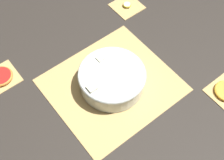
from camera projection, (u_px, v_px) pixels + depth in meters
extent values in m
plane|color=#2D2823|center=(112.00, 85.00, 1.16)|extent=(6.00, 6.00, 0.00)
cube|color=tan|center=(112.00, 85.00, 1.16)|extent=(0.44, 0.40, 0.01)
cube|color=#4C381E|center=(77.00, 108.00, 1.10)|extent=(0.01, 0.40, 0.00)
cube|color=#4C381E|center=(91.00, 98.00, 1.12)|extent=(0.01, 0.40, 0.00)
cube|color=#4C381E|center=(105.00, 89.00, 1.14)|extent=(0.01, 0.40, 0.00)
cube|color=#4C381E|center=(119.00, 80.00, 1.17)|extent=(0.01, 0.40, 0.00)
cube|color=#4C381E|center=(132.00, 71.00, 1.19)|extent=(0.01, 0.40, 0.00)
cube|color=#4C381E|center=(144.00, 63.00, 1.21)|extent=(0.01, 0.40, 0.00)
cube|color=#4C381E|center=(222.00, 95.00, 1.13)|extent=(0.00, 0.12, 0.00)
cube|color=tan|center=(1.00, 78.00, 1.17)|extent=(0.12, 0.12, 0.01)
cube|color=#4C381E|center=(1.00, 77.00, 1.17)|extent=(0.00, 0.12, 0.00)
cube|color=#4C381E|center=(9.00, 73.00, 1.18)|extent=(0.00, 0.12, 0.00)
cube|color=tan|center=(127.00, 6.00, 1.38)|extent=(0.12, 0.12, 0.01)
cube|color=#4C381E|center=(122.00, 9.00, 1.37)|extent=(0.00, 0.12, 0.00)
cube|color=#4C381E|center=(127.00, 6.00, 1.38)|extent=(0.00, 0.12, 0.00)
cube|color=#4C381E|center=(132.00, 3.00, 1.39)|extent=(0.00, 0.12, 0.00)
cylinder|color=silver|center=(112.00, 79.00, 1.12)|extent=(0.24, 0.24, 0.07)
torus|color=silver|center=(112.00, 74.00, 1.10)|extent=(0.24, 0.24, 0.01)
cylinder|color=beige|center=(128.00, 63.00, 1.14)|extent=(0.02, 0.02, 0.01)
cylinder|color=beige|center=(87.00, 86.00, 1.11)|extent=(0.03, 0.03, 0.01)
cylinder|color=beige|center=(114.00, 84.00, 1.09)|extent=(0.03, 0.03, 0.01)
cylinder|color=beige|center=(91.00, 74.00, 1.11)|extent=(0.03, 0.03, 0.01)
cylinder|color=beige|center=(116.00, 93.00, 1.06)|extent=(0.03, 0.03, 0.01)
cylinder|color=beige|center=(124.00, 64.00, 1.16)|extent=(0.03, 0.03, 0.01)
cylinder|color=beige|center=(102.00, 98.00, 1.10)|extent=(0.03, 0.03, 0.01)
cube|color=beige|center=(130.00, 88.00, 1.12)|extent=(0.02, 0.02, 0.02)
cube|color=beige|center=(100.00, 60.00, 1.13)|extent=(0.02, 0.02, 0.02)
cube|color=beige|center=(125.00, 76.00, 1.10)|extent=(0.03, 0.03, 0.03)
cube|color=beige|center=(118.00, 79.00, 1.14)|extent=(0.03, 0.03, 0.03)
cube|color=beige|center=(108.00, 90.00, 1.12)|extent=(0.03, 0.03, 0.03)
cube|color=beige|center=(92.00, 89.00, 1.06)|extent=(0.03, 0.03, 0.03)
cube|color=beige|center=(135.00, 83.00, 1.10)|extent=(0.02, 0.02, 0.02)
cube|color=beige|center=(98.00, 75.00, 1.14)|extent=(0.02, 0.02, 0.02)
cube|color=beige|center=(103.00, 92.00, 1.08)|extent=(0.03, 0.03, 0.03)
ellipsoid|color=#F9A338|center=(97.00, 84.00, 1.13)|extent=(0.03, 0.02, 0.02)
ellipsoid|color=#B2231E|center=(134.00, 78.00, 1.14)|extent=(0.03, 0.02, 0.01)
ellipsoid|color=#B2231E|center=(122.00, 70.00, 1.14)|extent=(0.03, 0.02, 0.01)
ellipsoid|color=#F9A338|center=(126.00, 98.00, 1.09)|extent=(0.04, 0.02, 0.02)
ellipsoid|color=#F9A338|center=(98.00, 65.00, 1.16)|extent=(0.03, 0.02, 0.02)
ellipsoid|color=#F9A338|center=(132.00, 70.00, 1.13)|extent=(0.03, 0.01, 0.01)
ellipsoid|color=#F9A338|center=(127.00, 89.00, 1.07)|extent=(0.03, 0.01, 0.01)
ellipsoid|color=#B2231E|center=(105.00, 72.00, 1.16)|extent=(0.03, 0.02, 0.01)
cylinder|color=beige|center=(127.00, 5.00, 1.38)|extent=(0.03, 0.03, 0.01)
torus|color=yellow|center=(127.00, 5.00, 1.38)|extent=(0.04, 0.04, 0.01)
cylinder|color=#B2231E|center=(1.00, 76.00, 1.17)|extent=(0.08, 0.08, 0.01)
torus|color=orange|center=(1.00, 76.00, 1.17)|extent=(0.09, 0.09, 0.01)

